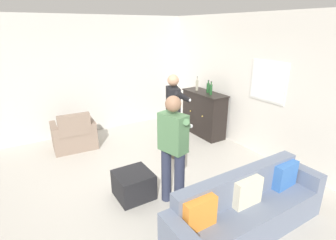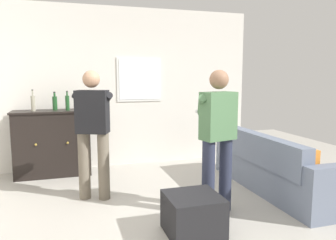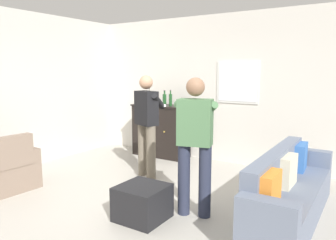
% 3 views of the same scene
% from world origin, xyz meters
% --- Properties ---
extents(ground, '(10.40, 10.40, 0.00)m').
position_xyz_m(ground, '(0.00, 0.00, 0.00)').
color(ground, '#B2ADA3').
extents(wall_back_with_window, '(5.20, 0.15, 2.80)m').
position_xyz_m(wall_back_with_window, '(0.01, 2.66, 1.40)').
color(wall_back_with_window, silver).
rests_on(wall_back_with_window, ground).
extents(wall_side_left, '(0.12, 5.20, 2.80)m').
position_xyz_m(wall_side_left, '(-2.66, 0.00, 1.40)').
color(wall_side_left, beige).
rests_on(wall_side_left, ground).
extents(couch, '(0.57, 2.33, 0.82)m').
position_xyz_m(couch, '(1.93, 0.66, 0.33)').
color(couch, slate).
rests_on(couch, ground).
extents(armchair, '(0.70, 0.92, 0.85)m').
position_xyz_m(armchair, '(-1.79, -0.62, 0.29)').
color(armchair, '#7F6B5B').
rests_on(armchair, ground).
extents(sideboard_cabinet, '(1.21, 0.49, 1.06)m').
position_xyz_m(sideboard_cabinet, '(-0.98, 2.30, 0.53)').
color(sideboard_cabinet, black).
rests_on(sideboard_cabinet, ground).
extents(bottle_wine_green, '(0.06, 0.06, 0.31)m').
position_xyz_m(bottle_wine_green, '(-0.73, 2.26, 1.19)').
color(bottle_wine_green, '#1E4C23').
rests_on(bottle_wine_green, sideboard_cabinet).
extents(bottle_liquor_amber, '(0.07, 0.07, 0.30)m').
position_xyz_m(bottle_liquor_amber, '(-0.92, 2.34, 1.18)').
color(bottle_liquor_amber, '#1E4C23').
rests_on(bottle_liquor_amber, sideboard_cabinet).
extents(bottle_spirits_clear, '(0.07, 0.07, 0.34)m').
position_xyz_m(bottle_spirits_clear, '(-1.24, 2.26, 1.19)').
color(bottle_spirits_clear, gray).
rests_on(bottle_spirits_clear, sideboard_cabinet).
extents(ottoman, '(0.54, 0.54, 0.41)m').
position_xyz_m(ottoman, '(0.46, -0.24, 0.21)').
color(ottoman, black).
rests_on(ottoman, ground).
extents(person_standing_left, '(0.52, 0.52, 1.68)m').
position_xyz_m(person_standing_left, '(-0.42, 1.06, 0.94)').
color(person_standing_left, '#6B6051').
rests_on(person_standing_left, ground).
extents(person_standing_right, '(0.54, 0.52, 1.68)m').
position_xyz_m(person_standing_right, '(0.92, 0.19, 0.94)').
color(person_standing_right, '#282D42').
rests_on(person_standing_right, ground).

